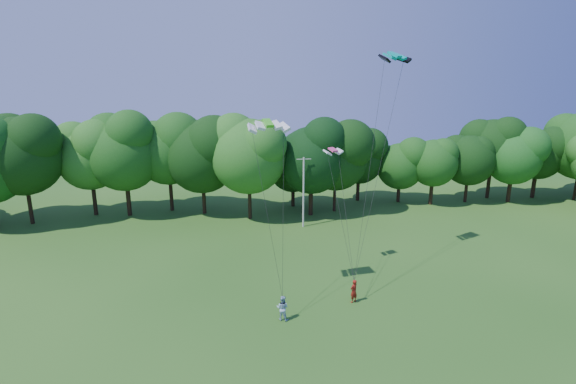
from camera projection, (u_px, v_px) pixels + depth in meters
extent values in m
cylinder|color=beige|center=(303.00, 193.00, 50.04)|extent=(0.20, 0.20, 8.01)
cube|color=beige|center=(304.00, 159.00, 49.05)|extent=(1.60, 0.10, 0.08)
imported|color=maroon|center=(354.00, 291.00, 34.23)|extent=(0.81, 0.73, 1.85)
imported|color=#98B9D3|center=(282.00, 308.00, 31.80)|extent=(1.12, 1.04, 1.85)
cube|color=#05A297|center=(395.00, 55.00, 37.59)|extent=(3.08, 2.29, 0.58)
cube|color=green|center=(268.00, 123.00, 31.93)|extent=(3.08, 1.72, 0.53)
cube|color=#DF3E80|center=(333.00, 150.00, 37.59)|extent=(1.81, 1.32, 0.30)
cylinder|color=black|center=(311.00, 197.00, 54.69)|extent=(0.48, 0.48, 4.43)
ellipsoid|color=black|center=(311.00, 150.00, 53.16)|extent=(8.85, 8.85, 9.65)
cylinder|color=#332414|center=(509.00, 188.00, 60.19)|extent=(0.43, 0.43, 3.90)
ellipsoid|color=#194E17|center=(515.00, 150.00, 58.84)|extent=(7.79, 7.79, 8.50)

